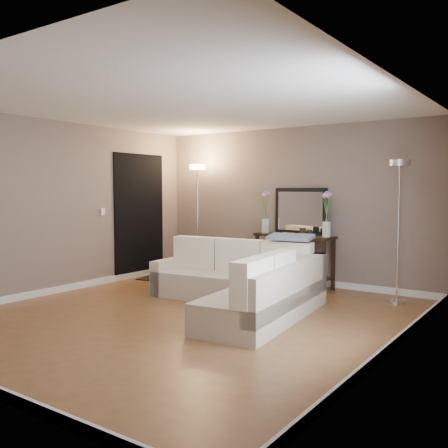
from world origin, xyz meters
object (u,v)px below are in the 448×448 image
Objects in this scene: sectional_sofa at (244,284)px; floor_lamp_lit at (198,197)px; floor_lamp_unlit at (399,202)px; console_table at (289,257)px.

floor_lamp_lit reaches higher than sectional_sofa.
sectional_sofa is at bearing -137.57° from floor_lamp_unlit.
sectional_sofa is 1.89× the size of console_table.
sectional_sofa is at bearing -83.02° from console_table.
console_table is at bearing 172.69° from floor_lamp_unlit.
console_table is at bearing 2.06° from floor_lamp_lit.
console_table is 0.71× the size of floor_lamp_unlit.
sectional_sofa reaches higher than console_table.
floor_lamp_lit is 1.02× the size of floor_lamp_unlit.
floor_lamp_lit is at bearing 177.42° from floor_lamp_unlit.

